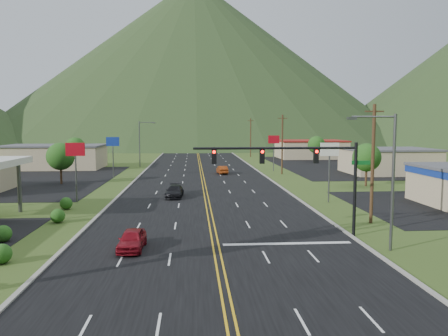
{
  "coord_description": "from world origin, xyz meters",
  "views": [
    {
      "loc": [
        -1.55,
        -17.36,
        8.28
      ],
      "look_at": [
        1.21,
        20.8,
        4.5
      ],
      "focal_mm": 35.0,
      "sensor_mm": 36.0,
      "label": 1
    }
  ],
  "objects": [
    {
      "name": "tree_west_a",
      "position": [
        -20.0,
        45.0,
        3.89
      ],
      "size": [
        3.84,
        3.84,
        5.82
      ],
      "color": "#382314",
      "rests_on": "ground"
    },
    {
      "name": "car_red_near",
      "position": [
        -5.59,
        11.29,
        0.68
      ],
      "size": [
        1.74,
        4.04,
        1.36
      ],
      "primitive_type": "imported",
      "rotation": [
        0.0,
        0.0,
        -0.03
      ],
      "color": "maroon",
      "rests_on": "ground"
    },
    {
      "name": "utility_pole_c",
      "position": [
        13.5,
        95.0,
        5.13
      ],
      "size": [
        1.6,
        0.28,
        10.0
      ],
      "color": "#382314",
      "rests_on": "ground"
    },
    {
      "name": "mountain_n",
      "position": [
        0.0,
        220.0,
        42.5
      ],
      "size": [
        220.0,
        220.0,
        85.0
      ],
      "primitive_type": "cone",
      "color": "#233719",
      "rests_on": "ground"
    },
    {
      "name": "car_red_far",
      "position": [
        3.46,
        55.93,
        0.67
      ],
      "size": [
        1.84,
        4.21,
        1.35
      ],
      "primitive_type": "imported",
      "rotation": [
        0.0,
        0.0,
        3.24
      ],
      "color": "maroon",
      "rests_on": "ground"
    },
    {
      "name": "pole_sign_east_a",
      "position": [
        13.0,
        28.0,
        5.05
      ],
      "size": [
        2.0,
        0.18,
        6.4
      ],
      "color": "#59595E",
      "rests_on": "ground"
    },
    {
      "name": "building_east_far",
      "position": [
        28.0,
        90.0,
        2.26
      ],
      "size": [
        16.4,
        12.4,
        4.5
      ],
      "color": "tan",
      "rests_on": "ground"
    },
    {
      "name": "streetlight_east",
      "position": [
        11.18,
        10.0,
        5.18
      ],
      "size": [
        3.28,
        0.25,
        9.0
      ],
      "color": "#59595E",
      "rests_on": "ground"
    },
    {
      "name": "road",
      "position": [
        0.0,
        0.0,
        0.0
      ],
      "size": [
        20.0,
        460.0,
        0.04
      ],
      "primitive_type": "cube",
      "color": "black",
      "rests_on": "ground"
    },
    {
      "name": "traffic_signal",
      "position": [
        6.48,
        14.0,
        5.33
      ],
      "size": [
        13.1,
        0.43,
        7.0
      ],
      "color": "black",
      "rests_on": "ground"
    },
    {
      "name": "pole_sign_east_b",
      "position": [
        13.0,
        60.0,
        5.05
      ],
      "size": [
        2.0,
        0.18,
        6.4
      ],
      "color": "#59595E",
      "rests_on": "ground"
    },
    {
      "name": "streetlight_west",
      "position": [
        -11.68,
        70.0,
        5.18
      ],
      "size": [
        3.28,
        0.25,
        9.0
      ],
      "color": "#59595E",
      "rests_on": "ground"
    },
    {
      "name": "tree_east_a",
      "position": [
        22.0,
        40.0,
        3.89
      ],
      "size": [
        3.84,
        3.84,
        5.82
      ],
      "color": "#382314",
      "rests_on": "ground"
    },
    {
      "name": "utility_pole_a",
      "position": [
        13.5,
        18.0,
        5.13
      ],
      "size": [
        1.6,
        0.28,
        10.0
      ],
      "color": "#382314",
      "rests_on": "ground"
    },
    {
      "name": "car_dark_mid",
      "position": [
        -3.62,
        32.3,
        0.67
      ],
      "size": [
        2.15,
        4.71,
        1.34
      ],
      "primitive_type": "imported",
      "rotation": [
        0.0,
        0.0,
        -0.06
      ],
      "color": "black",
      "rests_on": "ground"
    },
    {
      "name": "ground",
      "position": [
        0.0,
        0.0,
        0.0
      ],
      "size": [
        500.0,
        500.0,
        0.0
      ],
      "primitive_type": "plane",
      "color": "#324A1A",
      "rests_on": "ground"
    },
    {
      "name": "tree_east_b",
      "position": [
        26.0,
        78.0,
        3.89
      ],
      "size": [
        3.84,
        3.84,
        5.82
      ],
      "color": "#382314",
      "rests_on": "ground"
    },
    {
      "name": "tree_west_b",
      "position": [
        -25.0,
        72.0,
        3.89
      ],
      "size": [
        3.84,
        3.84,
        5.82
      ],
      "color": "#382314",
      "rests_on": "ground"
    },
    {
      "name": "pole_sign_west_a",
      "position": [
        -14.0,
        30.0,
        5.05
      ],
      "size": [
        2.0,
        0.18,
        6.4
      ],
      "color": "#59595E",
      "rests_on": "ground"
    },
    {
      "name": "utility_pole_d",
      "position": [
        13.5,
        135.0,
        5.13
      ],
      "size": [
        1.6,
        0.28,
        10.0
      ],
      "color": "#382314",
      "rests_on": "ground"
    },
    {
      "name": "building_east_mid",
      "position": [
        32.0,
        55.0,
        2.16
      ],
      "size": [
        14.4,
        11.4,
        4.3
      ],
      "color": "tan",
      "rests_on": "ground"
    },
    {
      "name": "utility_pole_b",
      "position": [
        13.5,
        55.0,
        5.13
      ],
      "size": [
        1.6,
        0.28,
        10.0
      ],
      "color": "#382314",
      "rests_on": "ground"
    },
    {
      "name": "pole_sign_west_b",
      "position": [
        -14.0,
        52.0,
        5.05
      ],
      "size": [
        2.0,
        0.18,
        6.4
      ],
      "color": "#59595E",
      "rests_on": "ground"
    },
    {
      "name": "building_west_far",
      "position": [
        -28.0,
        68.0,
        2.26
      ],
      "size": [
        18.4,
        11.4,
        4.5
      ],
      "color": "tan",
      "rests_on": "ground"
    }
  ]
}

